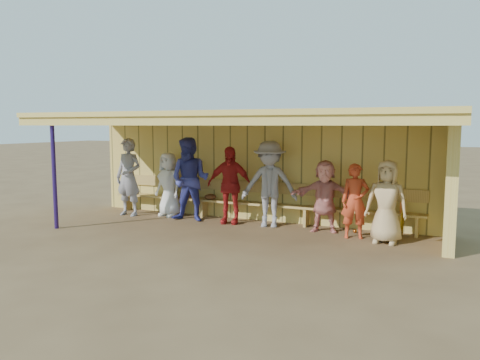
# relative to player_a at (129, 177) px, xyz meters

# --- Properties ---
(ground) EXTENTS (90.00, 90.00, 0.00)m
(ground) POSITION_rel_player_a_xyz_m (3.09, -0.47, -0.96)
(ground) COLOR brown
(ground) RESTS_ON ground
(player_a) EXTENTS (0.71, 0.48, 1.92)m
(player_a) POSITION_rel_player_a_xyz_m (0.00, 0.00, 0.00)
(player_a) COLOR gray
(player_a) RESTS_ON ground
(player_b) EXTENTS (0.87, 0.68, 1.58)m
(player_b) POSITION_rel_player_a_xyz_m (0.95, 0.34, -0.17)
(player_b) COLOR silver
(player_b) RESTS_ON ground
(player_c) EXTENTS (1.03, 0.84, 1.96)m
(player_c) POSITION_rel_player_a_xyz_m (1.73, 0.05, 0.02)
(player_c) COLOR #363A94
(player_c) RESTS_ON ground
(player_d) EXTENTS (1.09, 0.61, 1.76)m
(player_d) POSITION_rel_player_a_xyz_m (2.68, 0.19, -0.08)
(player_d) COLOR #AB1C1B
(player_d) RESTS_ON ground
(player_e) EXTENTS (1.36, 0.98, 1.90)m
(player_e) POSITION_rel_player_a_xyz_m (3.64, 0.22, -0.01)
(player_e) COLOR gray
(player_e) RESTS_ON ground
(player_f) EXTENTS (1.46, 0.67, 1.52)m
(player_f) POSITION_rel_player_a_xyz_m (4.87, 0.25, -0.20)
(player_f) COLOR #DC857C
(player_f) RESTS_ON ground
(player_g) EXTENTS (0.62, 0.49, 1.49)m
(player_g) POSITION_rel_player_a_xyz_m (5.56, -0.05, -0.22)
(player_g) COLOR #B83B1D
(player_g) RESTS_ON ground
(player_h) EXTENTS (0.81, 0.56, 1.59)m
(player_h) POSITION_rel_player_a_xyz_m (6.18, -0.22, -0.16)
(player_h) COLOR tan
(player_h) RESTS_ON ground
(dugout_structure) EXTENTS (8.80, 3.20, 2.50)m
(dugout_structure) POSITION_rel_player_a_xyz_m (3.48, 0.21, 0.73)
(dugout_structure) COLOR #D4BA5A
(dugout_structure) RESTS_ON ground
(bench) EXTENTS (7.60, 0.34, 0.93)m
(bench) POSITION_rel_player_a_xyz_m (3.09, 0.64, -0.43)
(bench) COLOR tan
(bench) RESTS_ON ground
(dugout_equipment) EXTENTS (5.77, 0.62, 0.80)m
(dugout_equipment) POSITION_rel_player_a_xyz_m (2.37, 0.51, -0.47)
(dugout_equipment) COLOR gold
(dugout_equipment) RESTS_ON ground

